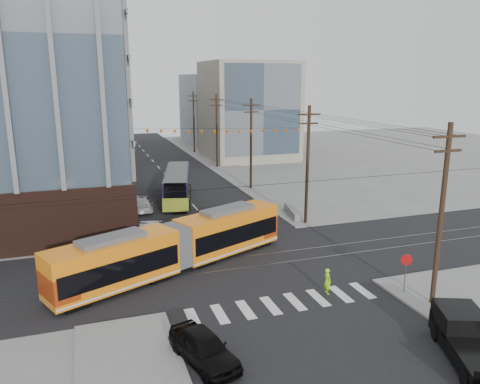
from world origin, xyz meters
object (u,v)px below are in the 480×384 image
object	(u,v)px
streetcar	(176,246)
pickup_truck	(471,344)
city_bus	(177,185)
black_sedan	(204,348)

from	to	relation	value
streetcar	pickup_truck	world-z (taller)	streetcar
city_bus	black_sedan	bearing A→B (deg)	-85.77
city_bus	pickup_truck	distance (m)	35.90
pickup_truck	black_sedan	size ratio (longest dim) A/B	1.26
pickup_truck	black_sedan	bearing A→B (deg)	-176.07
streetcar	pickup_truck	size ratio (longest dim) A/B	3.18
streetcar	city_bus	world-z (taller)	streetcar
city_bus	black_sedan	xyz separation A→B (m)	(-4.96, -31.07, -0.93)
streetcar	city_bus	size ratio (longest dim) A/B	1.52
pickup_truck	black_sedan	distance (m)	12.81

